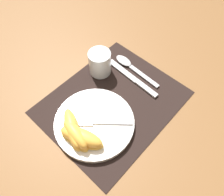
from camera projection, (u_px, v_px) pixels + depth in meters
name	position (u px, v px, depth m)	size (l,w,h in m)	color
ground_plane	(112.00, 102.00, 0.69)	(3.00, 3.00, 0.00)	brown
placemat	(112.00, 102.00, 0.69)	(0.42, 0.34, 0.00)	black
plate	(94.00, 123.00, 0.64)	(0.23, 0.23, 0.02)	white
juice_glass	(100.00, 64.00, 0.72)	(0.07, 0.07, 0.08)	silver
knife	(133.00, 79.00, 0.73)	(0.03, 0.21, 0.01)	#BCBCC1
spoon	(129.00, 65.00, 0.76)	(0.04, 0.19, 0.01)	#BCBCC1
fork	(96.00, 122.00, 0.63)	(0.14, 0.15, 0.00)	#BCBCC1
citrus_wedge_0	(72.00, 128.00, 0.60)	(0.10, 0.13, 0.04)	#F7C656
citrus_wedge_1	(75.00, 134.00, 0.59)	(0.06, 0.12, 0.05)	#F7C656
citrus_wedge_2	(81.00, 137.00, 0.59)	(0.09, 0.14, 0.04)	#F7C656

